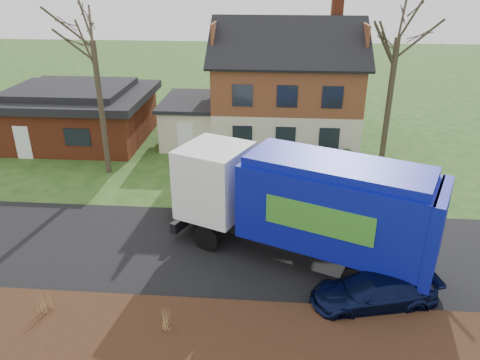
{
  "coord_description": "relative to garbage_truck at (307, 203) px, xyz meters",
  "views": [
    {
      "loc": [
        1.43,
        -16.54,
        10.83
      ],
      "look_at": [
        -0.12,
        2.5,
        2.11
      ],
      "focal_mm": 35.0,
      "sensor_mm": 36.0,
      "label": 1
    }
  ],
  "objects": [
    {
      "name": "garbage_truck",
      "position": [
        0.0,
        0.0,
        0.0
      ],
      "size": [
        10.71,
        6.69,
        4.48
      ],
      "rotation": [
        0.0,
        0.0,
        -0.41
      ],
      "color": "black",
      "rests_on": "ground"
    },
    {
      "name": "ground",
      "position": [
        -2.69,
        0.41,
        -2.58
      ],
      "size": [
        120.0,
        120.0,
        0.0
      ],
      "primitive_type": "plane",
      "color": "#254717",
      "rests_on": "ground"
    },
    {
      "name": "road",
      "position": [
        -2.69,
        0.41,
        -2.57
      ],
      "size": [
        80.0,
        7.0,
        0.02
      ],
      "primitive_type": "cube",
      "color": "black",
      "rests_on": "ground"
    },
    {
      "name": "ranch_house",
      "position": [
        -14.69,
        13.41,
        -0.77
      ],
      "size": [
        9.8,
        8.2,
        3.7
      ],
      "color": "brown",
      "rests_on": "ground"
    },
    {
      "name": "grass_clump_mid",
      "position": [
        -4.51,
        -4.7,
        -1.87
      ],
      "size": [
        0.3,
        0.25,
        0.84
      ],
      "color": "#9E7B46",
      "rests_on": "mulch_verge"
    },
    {
      "name": "silver_sedan",
      "position": [
        -3.91,
        3.73,
        -1.85
      ],
      "size": [
        4.67,
        2.52,
        1.46
      ],
      "primitive_type": "imported",
      "rotation": [
        0.0,
        0.0,
        1.8
      ],
      "color": "#939699",
      "rests_on": "ground"
    },
    {
      "name": "grass_clump_west",
      "position": [
        -8.75,
        -4.26,
        -1.85
      ],
      "size": [
        0.32,
        0.27,
        0.86
      ],
      "color": "#A37D48",
      "rests_on": "mulch_verge"
    },
    {
      "name": "navy_wagon",
      "position": [
        2.26,
        -2.76,
        -1.95
      ],
      "size": [
        4.67,
        2.73,
        1.27
      ],
      "primitive_type": "imported",
      "rotation": [
        0.0,
        0.0,
        -1.34
      ],
      "color": "black",
      "rests_on": "ground"
    },
    {
      "name": "main_house",
      "position": [
        -1.2,
        14.32,
        1.44
      ],
      "size": [
        12.95,
        8.95,
        9.26
      ],
      "color": "beige",
      "rests_on": "ground"
    },
    {
      "name": "tree_front_east",
      "position": [
        5.21,
        10.98,
        5.92
      ],
      "size": [
        3.76,
        3.76,
        10.46
      ],
      "color": "#3B3223",
      "rests_on": "ground"
    },
    {
      "name": "mulch_verge",
      "position": [
        -2.69,
        -4.89,
        -2.43
      ],
      "size": [
        80.0,
        3.5,
        0.3
      ],
      "primitive_type": "cube",
      "color": "black",
      "rests_on": "ground"
    },
    {
      "name": "tree_front_west",
      "position": [
        -10.84,
        8.01,
        5.88
      ],
      "size": [
        3.46,
        3.46,
        10.27
      ],
      "color": "#3E3325",
      "rests_on": "ground"
    }
  ]
}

